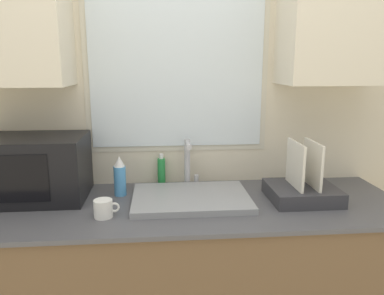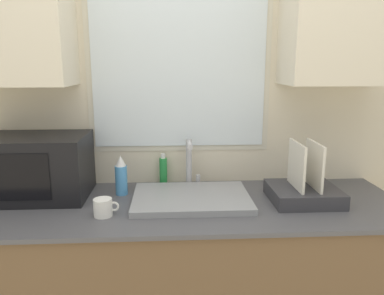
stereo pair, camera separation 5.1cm
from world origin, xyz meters
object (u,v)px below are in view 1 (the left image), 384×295
dish_rack (302,189)px  spray_bottle (120,177)px  soap_bottle (161,171)px  mug_near_sink (104,208)px  microwave (32,168)px  faucet (188,160)px

dish_rack → spray_bottle: (-0.89, 0.14, 0.04)m
soap_bottle → mug_near_sink: 0.50m
soap_bottle → mug_near_sink: bearing=-120.7°
microwave → soap_bottle: (0.63, 0.16, -0.08)m
soap_bottle → mug_near_sink: soap_bottle is taller
microwave → dish_rack: bearing=-5.9°
spray_bottle → soap_bottle: size_ratio=1.17×
spray_bottle → soap_bottle: spray_bottle is taller
soap_bottle → mug_near_sink: (-0.25, -0.43, -0.04)m
faucet → dish_rack: (0.54, -0.25, -0.09)m
dish_rack → faucet: bearing=155.5°
microwave → spray_bottle: 0.43m
dish_rack → mug_near_sink: 0.95m
dish_rack → spray_bottle: 0.91m
spray_bottle → soap_bottle: (0.21, 0.15, -0.02)m
faucet → microwave: 0.78m
spray_bottle → soap_bottle: 0.26m
faucet → soap_bottle: (-0.14, 0.05, -0.07)m
dish_rack → spray_bottle: size_ratio=1.59×
microwave → soap_bottle: microwave is taller
dish_rack → mug_near_sink: dish_rack is taller
dish_rack → mug_near_sink: (-0.94, -0.13, -0.02)m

